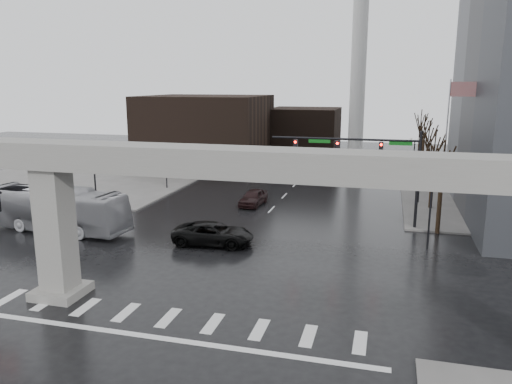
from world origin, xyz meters
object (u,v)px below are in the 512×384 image
Objects in this scene: signal_mast_arm at (370,157)px; far_car at (253,197)px; city_bus at (55,209)px; pickup_truck at (213,234)px.

far_car is at bearing 158.55° from signal_mast_arm.
city_bus is 2.78× the size of far_car.
signal_mast_arm is 14.35m from pickup_truck.
pickup_truck is 12.40m from far_car.
pickup_truck is at bearing -84.47° from city_bus.
signal_mast_arm is at bearing -16.71° from far_car.
signal_mast_arm is 12.93m from far_car.
signal_mast_arm is 25.82m from city_bus.
pickup_truck is 1.30× the size of far_car.
city_bus is at bearing -161.75° from signal_mast_arm.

